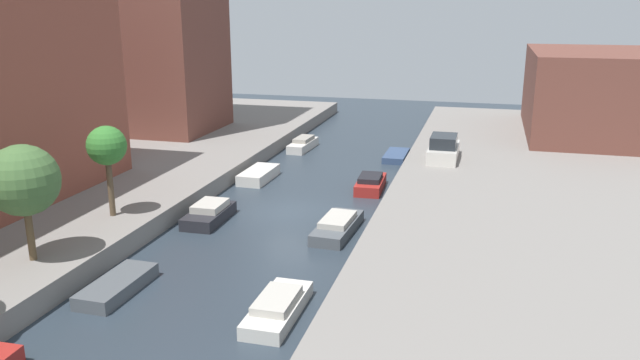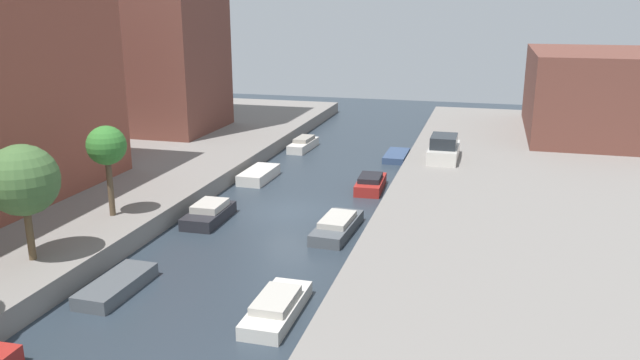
% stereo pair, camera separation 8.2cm
% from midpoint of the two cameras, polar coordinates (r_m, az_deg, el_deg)
% --- Properties ---
extents(ground_plane, '(84.00, 84.00, 0.00)m').
position_cam_midpoint_polar(ground_plane, '(33.88, -2.94, -2.91)').
color(ground_plane, '#28333D').
extents(quay_left, '(20.00, 64.00, 1.00)m').
position_cam_midpoint_polar(quay_left, '(40.77, -23.44, -0.25)').
color(quay_left, gray).
rests_on(quay_left, ground_plane).
extents(quay_right, '(20.00, 64.00, 1.00)m').
position_cam_midpoint_polar(quay_right, '(32.59, 23.09, -4.05)').
color(quay_right, gray).
rests_on(quay_right, ground_plane).
extents(low_block_right, '(10.00, 15.07, 6.40)m').
position_cam_midpoint_polar(low_block_right, '(53.13, 23.79, 7.28)').
color(low_block_right, brown).
rests_on(low_block_right, quay_right).
extents(street_tree_1, '(2.79, 2.79, 4.69)m').
position_cam_midpoint_polar(street_tree_1, '(26.69, -25.51, -0.06)').
color(street_tree_1, brown).
rests_on(street_tree_1, quay_left).
extents(street_tree_2, '(1.86, 1.86, 4.38)m').
position_cam_midpoint_polar(street_tree_2, '(30.98, -18.93, 2.87)').
color(street_tree_2, brown).
rests_on(street_tree_2, quay_left).
extents(parked_car, '(1.87, 4.39, 1.64)m').
position_cam_midpoint_polar(parked_car, '(41.65, 11.13, 2.78)').
color(parked_car, beige).
rests_on(parked_car, quay_right).
extents(moored_boat_left_1, '(1.54, 3.77, 0.55)m').
position_cam_midpoint_polar(moored_boat_left_1, '(25.91, -18.08, -9.15)').
color(moored_boat_left_1, '#4C5156').
rests_on(moored_boat_left_1, ground_plane).
extents(moored_boat_left_2, '(1.71, 3.65, 0.96)m').
position_cam_midpoint_polar(moored_boat_left_2, '(32.81, -10.13, -3.03)').
color(moored_boat_left_2, '#232328').
rests_on(moored_boat_left_2, ground_plane).
extents(moored_boat_left_3, '(1.65, 3.75, 0.67)m').
position_cam_midpoint_polar(moored_boat_left_3, '(40.00, -5.67, 0.47)').
color(moored_boat_left_3, beige).
rests_on(moored_boat_left_3, ground_plane).
extents(moored_boat_left_4, '(1.43, 4.12, 0.93)m').
position_cam_midpoint_polar(moored_boat_left_4, '(48.24, -1.61, 3.28)').
color(moored_boat_left_4, beige).
rests_on(moored_boat_left_4, ground_plane).
extents(moored_boat_right_1, '(1.50, 4.09, 0.82)m').
position_cam_midpoint_polar(moored_boat_right_1, '(22.96, -3.98, -11.49)').
color(moored_boat_right_1, beige).
rests_on(moored_boat_right_1, ground_plane).
extents(moored_boat_right_2, '(1.78, 4.52, 0.84)m').
position_cam_midpoint_polar(moored_boat_right_2, '(30.69, 1.52, -4.22)').
color(moored_boat_right_2, '#4C5156').
rests_on(moored_boat_right_2, ground_plane).
extents(moored_boat_right_3, '(1.65, 3.70, 0.93)m').
position_cam_midpoint_polar(moored_boat_right_3, '(37.81, 4.56, -0.30)').
color(moored_boat_right_3, maroon).
rests_on(moored_boat_right_3, ground_plane).
extents(moored_boat_right_4, '(1.51, 3.71, 0.45)m').
position_cam_midpoint_polar(moored_boat_right_4, '(45.61, 6.90, 2.21)').
color(moored_boat_right_4, '#33476B').
rests_on(moored_boat_right_4, ground_plane).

